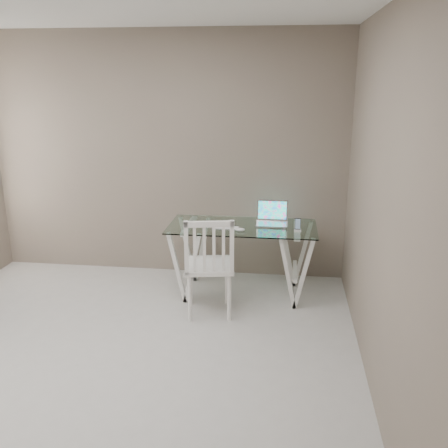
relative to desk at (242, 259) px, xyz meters
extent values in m
plane|color=#B1AEA9|center=(-0.91, -1.68, -0.38)|extent=(4.50, 4.50, 0.00)
cube|color=#74675B|center=(-0.91, 0.57, 0.97)|extent=(4.00, 0.02, 2.70)
cube|color=#74675B|center=(1.09, -1.68, 0.97)|extent=(0.02, 4.50, 2.70)
cube|color=silver|center=(0.00, 0.00, 0.36)|extent=(1.50, 0.70, 0.01)
cube|color=silver|center=(-0.55, 0.00, -0.02)|extent=(0.24, 0.62, 0.72)
cube|color=silver|center=(0.55, 0.00, -0.02)|extent=(0.24, 0.62, 0.72)
cube|color=white|center=(-0.27, -0.47, 0.10)|extent=(0.52, 0.52, 0.04)
cylinder|color=white|center=(-0.42, -0.68, -0.15)|extent=(0.04, 0.04, 0.46)
cylinder|color=white|center=(-0.06, -0.62, -0.15)|extent=(0.04, 0.04, 0.46)
cylinder|color=white|center=(-0.49, -0.32, -0.15)|extent=(0.04, 0.04, 0.46)
cylinder|color=white|center=(-0.13, -0.26, -0.15)|extent=(0.04, 0.04, 0.46)
cube|color=white|center=(-0.24, -0.68, 0.35)|extent=(0.45, 0.11, 0.51)
cube|color=#B8B8BD|center=(0.29, 0.08, 0.37)|extent=(0.32, 0.22, 0.01)
cube|color=#19D899|center=(0.29, 0.21, 0.48)|extent=(0.32, 0.05, 0.21)
cube|color=silver|center=(-0.16, -0.10, 0.37)|extent=(0.27, 0.12, 0.01)
ellipsoid|color=silver|center=(-0.01, -0.18, 0.38)|extent=(0.10, 0.06, 0.03)
cube|color=white|center=(0.55, -0.10, 0.37)|extent=(0.07, 0.07, 0.02)
cube|color=black|center=(0.55, -0.09, 0.43)|extent=(0.06, 0.03, 0.11)
camera|label=1|loc=(0.43, -4.84, 1.83)|focal=40.00mm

